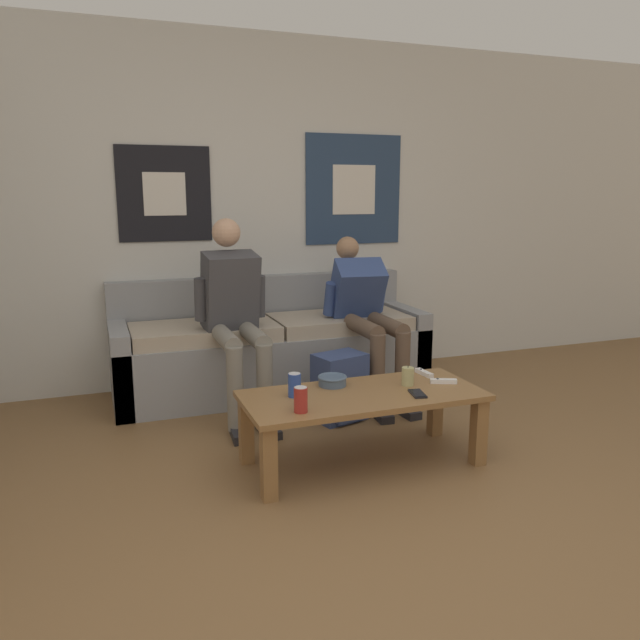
{
  "coord_description": "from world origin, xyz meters",
  "views": [
    {
      "loc": [
        -1.07,
        -1.86,
        1.42
      ],
      "look_at": [
        0.17,
        1.5,
        0.69
      ],
      "focal_mm": 35.0,
      "sensor_mm": 36.0,
      "label": 1
    }
  ],
  "objects_px": {
    "backpack": "(341,389)",
    "drink_can_red": "(301,400)",
    "person_seated_adult": "(235,310)",
    "game_controller_near_right": "(443,381)",
    "person_seated_teen": "(365,310)",
    "pillar_candle": "(408,376)",
    "coffee_table": "(362,405)",
    "ceramic_bowl": "(332,380)",
    "drink_can_blue": "(294,385)",
    "couch": "(271,350)",
    "cell_phone": "(417,394)",
    "game_controller_near_left": "(424,373)"
  },
  "relations": [
    {
      "from": "coffee_table",
      "to": "game_controller_near_left",
      "type": "height_order",
      "value": "game_controller_near_left"
    },
    {
      "from": "person_seated_teen",
      "to": "backpack",
      "type": "relative_size",
      "value": 2.57
    },
    {
      "from": "couch",
      "to": "drink_can_blue",
      "type": "xyz_separation_m",
      "value": [
        -0.25,
        -1.33,
        0.16
      ]
    },
    {
      "from": "coffee_table",
      "to": "pillar_candle",
      "type": "xyz_separation_m",
      "value": [
        0.28,
        0.04,
        0.11
      ]
    },
    {
      "from": "person_seated_teen",
      "to": "drink_can_blue",
      "type": "distance_m",
      "value": 1.3
    },
    {
      "from": "drink_can_red",
      "to": "coffee_table",
      "type": "bearing_deg",
      "value": 22.33
    },
    {
      "from": "person_seated_adult",
      "to": "person_seated_teen",
      "type": "relative_size",
      "value": 1.14
    },
    {
      "from": "backpack",
      "to": "cell_phone",
      "type": "bearing_deg",
      "value": -81.15
    },
    {
      "from": "game_controller_near_right",
      "to": "game_controller_near_left",
      "type": "bearing_deg",
      "value": 96.51
    },
    {
      "from": "person_seated_teen",
      "to": "game_controller_near_right",
      "type": "relative_size",
      "value": 7.58
    },
    {
      "from": "couch",
      "to": "drink_can_red",
      "type": "height_order",
      "value": "couch"
    },
    {
      "from": "backpack",
      "to": "drink_can_blue",
      "type": "height_order",
      "value": "drink_can_blue"
    },
    {
      "from": "drink_can_red",
      "to": "cell_phone",
      "type": "relative_size",
      "value": 0.85
    },
    {
      "from": "person_seated_adult",
      "to": "person_seated_teen",
      "type": "bearing_deg",
      "value": 2.5
    },
    {
      "from": "person_seated_teen",
      "to": "backpack",
      "type": "height_order",
      "value": "person_seated_teen"
    },
    {
      "from": "cell_phone",
      "to": "person_seated_teen",
      "type": "bearing_deg",
      "value": 79.08
    },
    {
      "from": "pillar_candle",
      "to": "couch",
      "type": "bearing_deg",
      "value": 105.65
    },
    {
      "from": "drink_can_blue",
      "to": "drink_can_red",
      "type": "xyz_separation_m",
      "value": [
        -0.04,
        -0.23,
        0.0
      ]
    },
    {
      "from": "couch",
      "to": "coffee_table",
      "type": "bearing_deg",
      "value": -85.94
    },
    {
      "from": "ceramic_bowl",
      "to": "person_seated_adult",
      "type": "bearing_deg",
      "value": 112.63
    },
    {
      "from": "coffee_table",
      "to": "person_seated_adult",
      "type": "relative_size",
      "value": 1.0
    },
    {
      "from": "drink_can_red",
      "to": "drink_can_blue",
      "type": "bearing_deg",
      "value": 79.44
    },
    {
      "from": "person_seated_adult",
      "to": "game_controller_near_right",
      "type": "height_order",
      "value": "person_seated_adult"
    },
    {
      "from": "ceramic_bowl",
      "to": "cell_phone",
      "type": "height_order",
      "value": "ceramic_bowl"
    },
    {
      "from": "cell_phone",
      "to": "ceramic_bowl",
      "type": "bearing_deg",
      "value": 140.3
    },
    {
      "from": "coffee_table",
      "to": "pillar_candle",
      "type": "distance_m",
      "value": 0.31
    },
    {
      "from": "couch",
      "to": "person_seated_teen",
      "type": "xyz_separation_m",
      "value": [
        0.58,
        -0.36,
        0.32
      ]
    },
    {
      "from": "backpack",
      "to": "game_controller_near_left",
      "type": "height_order",
      "value": "backpack"
    },
    {
      "from": "person_seated_adult",
      "to": "ceramic_bowl",
      "type": "xyz_separation_m",
      "value": [
        0.35,
        -0.83,
        -0.26
      ]
    },
    {
      "from": "couch",
      "to": "person_seated_teen",
      "type": "height_order",
      "value": "person_seated_teen"
    },
    {
      "from": "coffee_table",
      "to": "drink_can_red",
      "type": "relative_size",
      "value": 10.15
    },
    {
      "from": "person_seated_adult",
      "to": "pillar_candle",
      "type": "bearing_deg",
      "value": -52.9
    },
    {
      "from": "game_controller_near_right",
      "to": "cell_phone",
      "type": "distance_m",
      "value": 0.26
    },
    {
      "from": "coffee_table",
      "to": "game_controller_near_right",
      "type": "height_order",
      "value": "game_controller_near_right"
    },
    {
      "from": "game_controller_near_left",
      "to": "cell_phone",
      "type": "height_order",
      "value": "game_controller_near_left"
    },
    {
      "from": "backpack",
      "to": "game_controller_near_right",
      "type": "bearing_deg",
      "value": -61.45
    },
    {
      "from": "person_seated_adult",
      "to": "ceramic_bowl",
      "type": "height_order",
      "value": "person_seated_adult"
    },
    {
      "from": "ceramic_bowl",
      "to": "game_controller_near_right",
      "type": "distance_m",
      "value": 0.61
    },
    {
      "from": "couch",
      "to": "coffee_table",
      "type": "height_order",
      "value": "couch"
    },
    {
      "from": "ceramic_bowl",
      "to": "drink_can_blue",
      "type": "xyz_separation_m",
      "value": [
        -0.25,
        -0.11,
        0.03
      ]
    },
    {
      "from": "backpack",
      "to": "drink_can_red",
      "type": "relative_size",
      "value": 3.46
    },
    {
      "from": "pillar_candle",
      "to": "person_seated_teen",
      "type": "bearing_deg",
      "value": 78.9
    },
    {
      "from": "pillar_candle",
      "to": "game_controller_near_right",
      "type": "height_order",
      "value": "pillar_candle"
    },
    {
      "from": "ceramic_bowl",
      "to": "drink_can_blue",
      "type": "relative_size",
      "value": 1.28
    },
    {
      "from": "backpack",
      "to": "person_seated_teen",
      "type": "bearing_deg",
      "value": 49.55
    },
    {
      "from": "ceramic_bowl",
      "to": "cell_phone",
      "type": "xyz_separation_m",
      "value": [
        0.36,
        -0.3,
        -0.03
      ]
    },
    {
      "from": "game_controller_near_left",
      "to": "coffee_table",
      "type": "bearing_deg",
      "value": -159.15
    },
    {
      "from": "drink_can_blue",
      "to": "game_controller_near_right",
      "type": "xyz_separation_m",
      "value": [
        0.84,
        -0.07,
        -0.05
      ]
    },
    {
      "from": "person_seated_teen",
      "to": "game_controller_near_left",
      "type": "distance_m",
      "value": 0.89
    },
    {
      "from": "pillar_candle",
      "to": "drink_can_blue",
      "type": "relative_size",
      "value": 0.9
    }
  ]
}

